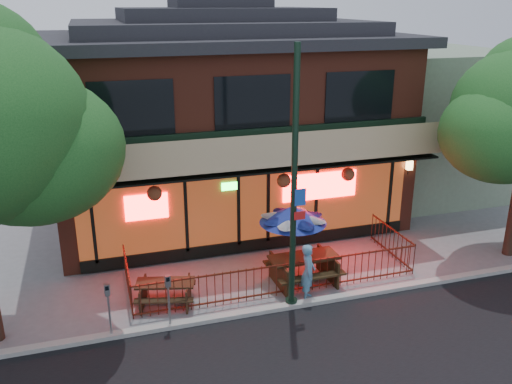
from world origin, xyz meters
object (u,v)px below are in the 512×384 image
street_light (294,198)px  picnic_table_left (165,290)px  patio_umbrella (293,214)px  parking_meter_near (168,293)px  picnic_table_right (304,265)px  pedestrian (308,272)px  parking_meter_far (108,302)px

street_light → picnic_table_left: 4.38m
patio_umbrella → parking_meter_near: 4.50m
picnic_table_right → pedestrian: pedestrian is taller
street_light → picnic_table_right: (0.80, 1.10, -2.58)m
picnic_table_left → parking_meter_far: size_ratio=1.23×
patio_umbrella → picnic_table_left: bearing=-170.8°
parking_meter_near → parking_meter_far: 1.46m
picnic_table_left → parking_meter_near: (-0.07, -1.18, 0.57)m
street_light → patio_umbrella: (0.67, 1.74, -1.20)m
picnic_table_left → patio_umbrella: patio_umbrella is taller
street_light → parking_meter_far: street_light is taller
patio_umbrella → parking_meter_near: bearing=-155.6°
picnic_table_left → picnic_table_right: 4.07m
picnic_table_right → parking_meter_near: (-4.13, -1.18, 0.44)m
patio_umbrella → pedestrian: 1.89m
street_light → pedestrian: 2.40m
street_light → patio_umbrella: size_ratio=3.07×
street_light → parking_meter_far: size_ratio=4.70×
picnic_table_left → street_light: bearing=-18.7°
parking_meter_far → pedestrian: bearing=3.2°
street_light → parking_meter_near: 3.96m
picnic_table_right → patio_umbrella: (-0.12, 0.64, 1.38)m
pedestrian → parking_meter_far: (-5.35, -0.30, 0.19)m
parking_meter_far → picnic_table_right: bearing=11.9°
picnic_table_right → parking_meter_near: bearing=-164.1°
street_light → picnic_table_right: bearing=54.1°
pedestrian → picnic_table_left: bearing=100.9°
pedestrian → picnic_table_right: bearing=8.9°
parking_meter_far → parking_meter_near: bearing=-0.0°
patio_umbrella → picnic_table_right: bearing=-79.1°
pedestrian → parking_meter_far: 5.36m
street_light → parking_meter_near: (-3.33, -0.08, -2.14)m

